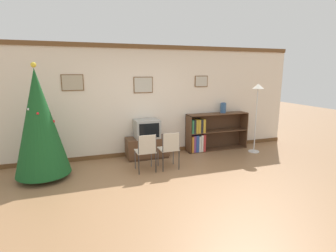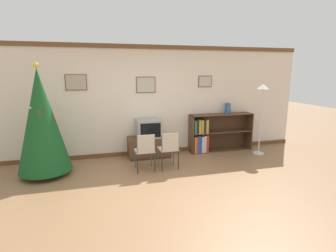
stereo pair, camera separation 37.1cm
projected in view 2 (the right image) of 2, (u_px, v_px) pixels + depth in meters
The scene contains 10 objects.
ground_plane at pixel (170, 193), 4.54m from camera, with size 24.00×24.00×0.00m, color #936B47.
wall_back at pixel (145, 101), 6.49m from camera, with size 8.40×0.11×2.70m.
christmas_tree at pixel (41, 121), 5.14m from camera, with size 1.03×1.03×2.24m.
tv_console at pixel (149, 147), 6.43m from camera, with size 1.02×0.49×0.50m.
television at pixel (149, 128), 6.33m from camera, with size 0.58×0.47×0.44m.
folding_chair_left at pixel (145, 150), 5.44m from camera, with size 0.40×0.40×0.82m.
folding_chair_right at pixel (169, 148), 5.57m from camera, with size 0.40×0.40×0.82m.
bookshelf at pixel (210, 134), 6.88m from camera, with size 1.70×0.36×0.98m.
vase at pixel (228, 108), 6.91m from camera, with size 0.15×0.15×0.27m.
standing_lamp at pixel (262, 101), 6.46m from camera, with size 0.28×0.28×1.77m.
Camera 2 is at (-1.13, -4.05, 2.07)m, focal length 28.00 mm.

